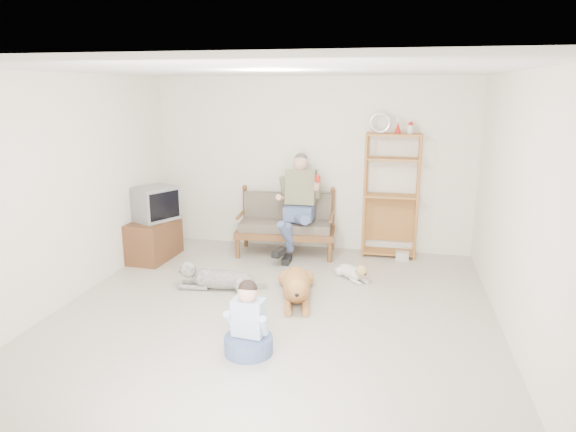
% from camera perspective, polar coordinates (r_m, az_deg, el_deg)
% --- Properties ---
extents(floor, '(5.50, 5.50, 0.00)m').
position_cam_1_polar(floor, '(5.92, -1.85, -11.22)').
color(floor, beige).
rests_on(floor, ground).
extents(ceiling, '(5.50, 5.50, 0.00)m').
position_cam_1_polar(ceiling, '(5.35, -2.09, 15.92)').
color(ceiling, white).
rests_on(ceiling, ground).
extents(wall_back, '(5.00, 0.00, 5.00)m').
position_cam_1_polar(wall_back, '(8.13, 2.67, 5.74)').
color(wall_back, silver).
rests_on(wall_back, ground).
extents(wall_front, '(5.00, 0.00, 5.00)m').
position_cam_1_polar(wall_front, '(3.00, -14.72, -9.53)').
color(wall_front, silver).
rests_on(wall_front, ground).
extents(wall_left, '(0.00, 5.50, 5.50)m').
position_cam_1_polar(wall_left, '(6.53, -23.82, 2.49)').
color(wall_left, silver).
rests_on(wall_left, ground).
extents(wall_right, '(0.00, 5.50, 5.50)m').
position_cam_1_polar(wall_right, '(5.46, 24.43, 0.36)').
color(wall_right, silver).
rests_on(wall_right, ground).
extents(loveseat, '(1.55, 0.82, 0.95)m').
position_cam_1_polar(loveseat, '(7.98, -0.14, -0.74)').
color(loveseat, brown).
rests_on(loveseat, ground).
extents(man, '(0.60, 0.85, 1.38)m').
position_cam_1_polar(man, '(7.69, 0.90, 0.49)').
color(man, '#505F93').
rests_on(man, loveseat).
extents(etagere, '(0.83, 0.36, 2.18)m').
position_cam_1_polar(etagere, '(7.90, 11.36, 2.38)').
color(etagere, '#A16332').
rests_on(etagere, ground).
extents(book_stack, '(0.19, 0.14, 0.12)m').
position_cam_1_polar(book_stack, '(7.94, 12.58, -4.35)').
color(book_stack, silver).
rests_on(book_stack, ground).
extents(tv_stand, '(0.55, 0.93, 0.60)m').
position_cam_1_polar(tv_stand, '(8.01, -14.67, -2.53)').
color(tv_stand, brown).
rests_on(tv_stand, ground).
extents(crt_tv, '(0.71, 0.76, 0.50)m').
position_cam_1_polar(crt_tv, '(7.90, -14.57, 1.37)').
color(crt_tv, gray).
rests_on(crt_tv, tv_stand).
extents(wall_outlet, '(0.12, 0.02, 0.08)m').
position_cam_1_polar(wall_outlet, '(8.61, -5.66, -0.97)').
color(wall_outlet, silver).
rests_on(wall_outlet, ground).
extents(golden_retriever, '(0.53, 1.37, 0.42)m').
position_cam_1_polar(golden_retriever, '(6.34, 0.94, -7.72)').
color(golden_retriever, '#B67F3F').
rests_on(golden_retriever, ground).
extents(shaggy_dog, '(1.20, 0.38, 0.36)m').
position_cam_1_polar(shaggy_dog, '(6.73, -8.12, -6.82)').
color(shaggy_dog, beige).
rests_on(shaggy_dog, ground).
extents(terrier, '(0.51, 0.54, 0.26)m').
position_cam_1_polar(terrier, '(7.02, 7.29, -6.19)').
color(terrier, white).
rests_on(terrier, ground).
extents(child, '(0.48, 0.48, 0.75)m').
position_cam_1_polar(child, '(5.11, -4.42, -12.19)').
color(child, '#505F93').
rests_on(child, ground).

